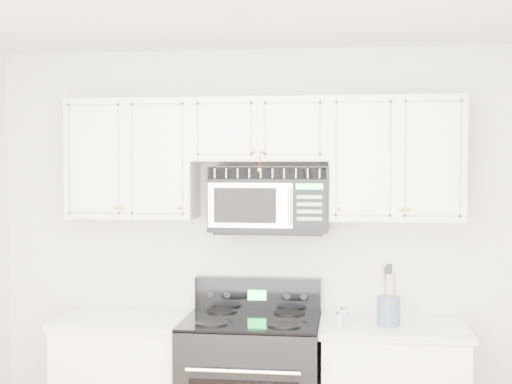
# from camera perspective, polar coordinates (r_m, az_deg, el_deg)

# --- Properties ---
(room) EXTENTS (3.51, 3.51, 2.61)m
(room) POSITION_cam_1_polar(r_m,az_deg,el_deg) (2.92, -3.22, -8.90)
(room) COLOR brown
(room) RESTS_ON ground
(upper_cabinets) EXTENTS (2.44, 0.37, 0.75)m
(upper_cabinets) POSITION_cam_1_polar(r_m,az_deg,el_deg) (4.43, 0.46, 3.15)
(upper_cabinets) COLOR white
(upper_cabinets) RESTS_ON ground
(microwave) EXTENTS (0.73, 0.41, 0.40)m
(microwave) POSITION_cam_1_polar(r_m,az_deg,el_deg) (4.41, 1.10, -0.52)
(microwave) COLOR black
(microwave) RESTS_ON ground
(utensil_crock) EXTENTS (0.14, 0.14, 0.36)m
(utensil_crock) POSITION_cam_1_polar(r_m,az_deg,el_deg) (4.29, 10.55, -9.28)
(utensil_crock) COLOR #465E7E
(utensil_crock) RESTS_ON base_cabinet_right
(shaker_salt) EXTENTS (0.04, 0.04, 0.09)m
(shaker_salt) POSITION_cam_1_polar(r_m,az_deg,el_deg) (4.21, 6.71, -10.06)
(shaker_salt) COLOR silver
(shaker_salt) RESTS_ON base_cabinet_right
(shaker_pepper) EXTENTS (0.04, 0.04, 0.10)m
(shaker_pepper) POSITION_cam_1_polar(r_m,az_deg,el_deg) (4.31, 7.04, -9.73)
(shaker_pepper) COLOR silver
(shaker_pepper) RESTS_ON base_cabinet_right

